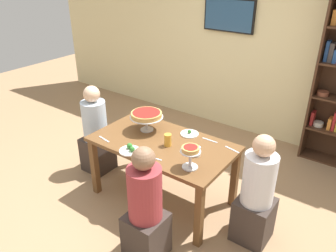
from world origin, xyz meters
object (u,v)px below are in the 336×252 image
object	(u,v)px
diner_head_east	(256,197)
deep_dish_pizza_stand	(146,115)
television	(229,15)
cutlery_knife_near	(138,120)
personal_pizza_stand	(190,153)
salad_plate_near_diner	(130,149)
cutlery_fork_near	(232,150)
cutlery_knife_far	(210,140)
diner_near_right	(146,212)
cutlery_fork_far	(153,158)
diner_head_west	(96,135)
water_glass_clear_near	(197,151)
salad_plate_far_diner	(190,133)
beer_glass_amber_tall	(168,140)
cutlery_spare_fork	(104,139)
dining_table	(163,150)

from	to	relation	value
diner_head_east	deep_dish_pizza_stand	world-z (taller)	diner_head_east
television	cutlery_knife_near	xyz separation A→B (m)	(-0.20, -1.85, -1.01)
personal_pizza_stand	salad_plate_near_diner	world-z (taller)	personal_pizza_stand
cutlery_fork_near	cutlery_knife_far	bearing A→B (deg)	5.78
diner_near_right	deep_dish_pizza_stand	size ratio (longest dim) A/B	3.06
cutlery_fork_far	salad_plate_near_diner	bearing A→B (deg)	177.84
cutlery_fork_near	cutlery_fork_far	size ratio (longest dim) A/B	1.00
cutlery_fork_far	cutlery_knife_far	distance (m)	0.69
diner_head_west	water_glass_clear_near	distance (m)	1.52
deep_dish_pizza_stand	salad_plate_near_diner	xyz separation A→B (m)	(0.16, -0.46, -0.16)
water_glass_clear_near	diner_head_west	bearing A→B (deg)	179.76
personal_pizza_stand	salad_plate_far_diner	bearing A→B (deg)	123.13
diner_head_west	water_glass_clear_near	bearing A→B (deg)	-0.24
cutlery_fork_far	cutlery_knife_far	bearing A→B (deg)	58.45
television	cutlery_fork_far	bearing A→B (deg)	-78.42
beer_glass_amber_tall	diner_head_west	bearing A→B (deg)	179.05
television	diner_near_right	world-z (taller)	television
water_glass_clear_near	diner_head_east	bearing A→B (deg)	3.72
diner_head_west	beer_glass_amber_tall	world-z (taller)	diner_head_west
personal_pizza_stand	television	bearing A→B (deg)	110.39
salad_plate_far_diner	cutlery_spare_fork	bearing A→B (deg)	-136.98
salad_plate_near_diner	water_glass_clear_near	bearing A→B (deg)	28.68
television	cutlery_fork_near	world-z (taller)	television
deep_dish_pizza_stand	salad_plate_far_diner	xyz separation A→B (m)	(0.45, 0.20, -0.17)
dining_table	cutlery_fork_near	distance (m)	0.74
diner_head_west	dining_table	bearing A→B (deg)	0.54
dining_table	salad_plate_near_diner	world-z (taller)	salad_plate_near_diner
diner_head_east	cutlery_spare_fork	xyz separation A→B (m)	(-1.62, -0.35, 0.25)
diner_near_right	cutlery_knife_far	world-z (taller)	diner_near_right
diner_head_east	salad_plate_far_diner	xyz separation A→B (m)	(-0.94, 0.29, 0.26)
television	deep_dish_pizza_stand	size ratio (longest dim) A/B	2.09
salad_plate_near_diner	beer_glass_amber_tall	bearing A→B (deg)	51.95
diner_head_east	cutlery_spare_fork	world-z (taller)	diner_head_east
television	salad_plate_near_diner	world-z (taller)	television
dining_table	diner_head_west	distance (m)	1.05
diner_head_east	cutlery_fork_far	size ratio (longest dim) A/B	6.39
deep_dish_pizza_stand	cutlery_fork_near	bearing A→B (deg)	10.11
dining_table	water_glass_clear_near	bearing A→B (deg)	-2.10
cutlery_fork_near	diner_head_east	bearing A→B (deg)	159.59
salad_plate_near_diner	cutlery_fork_near	distance (m)	1.04
cutlery_knife_near	cutlery_fork_far	size ratio (longest dim) A/B	1.00
diner_head_east	diner_head_west	xyz separation A→B (m)	(-2.12, -0.03, 0.00)
cutlery_fork_near	cutlery_spare_fork	size ratio (longest dim) A/B	1.00
water_glass_clear_near	cutlery_knife_far	world-z (taller)	water_glass_clear_near
salad_plate_far_diner	salad_plate_near_diner	bearing A→B (deg)	-114.09
deep_dish_pizza_stand	cutlery_spare_fork	distance (m)	0.53
deep_dish_pizza_stand	water_glass_clear_near	xyz separation A→B (m)	(0.75, -0.13, -0.14)
diner_near_right	salad_plate_far_diner	size ratio (longest dim) A/B	5.66
salad_plate_near_diner	beer_glass_amber_tall	xyz separation A→B (m)	(0.25, 0.31, 0.04)
beer_glass_amber_tall	water_glass_clear_near	distance (m)	0.35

